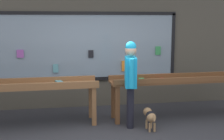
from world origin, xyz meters
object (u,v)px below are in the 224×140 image
at_px(display_table_left, 24,89).
at_px(person_browsing, 131,77).
at_px(small_dog, 150,116).
at_px(display_table_right, 177,83).

distance_m(display_table_left, person_browsing, 2.17).
relative_size(display_table_left, small_dog, 5.47).
bearing_deg(display_table_right, small_dog, -139.99).
distance_m(display_table_right, person_browsing, 1.27).
relative_size(display_table_right, small_dog, 5.47).
distance_m(display_table_left, small_dog, 2.60).
height_order(display_table_right, person_browsing, person_browsing).
relative_size(display_table_left, person_browsing, 1.72).
bearing_deg(small_dog, display_table_right, -51.40).
distance_m(display_table_right, small_dog, 1.16).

